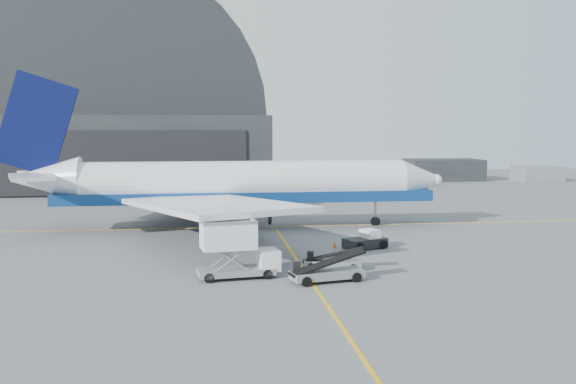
{
  "coord_description": "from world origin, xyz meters",
  "views": [
    {
      "loc": [
        -6.92,
        -45.68,
        10.57
      ],
      "look_at": [
        0.35,
        11.61,
        4.5
      ],
      "focal_mm": 40.0,
      "sensor_mm": 36.0,
      "label": 1
    }
  ],
  "objects": [
    {
      "name": "belt_loader_a",
      "position": [
        0.99,
        -3.87,
        0.62
      ],
      "size": [
        5.41,
        2.74,
        2.02
      ],
      "rotation": [
        0.0,
        0.0,
        0.22
      ],
      "color": "gray",
      "rests_on": "ground"
    },
    {
      "name": "distant_bldg_b",
      "position": [
        55.0,
        68.0,
        0.0
      ],
      "size": [
        8.0,
        6.0,
        2.8
      ],
      "primitive_type": "cube",
      "color": "gray",
      "rests_on": "ground"
    },
    {
      "name": "distant_bldg_a",
      "position": [
        38.0,
        72.0,
        0.0
      ],
      "size": [
        14.0,
        8.0,
        4.0
      ],
      "primitive_type": "cube",
      "color": "black",
      "rests_on": "ground"
    },
    {
      "name": "traffic_cone",
      "position": [
        3.94,
        7.91,
        0.24
      ],
      "size": [
        0.35,
        0.35,
        0.51
      ],
      "color": "#EC4407",
      "rests_on": "ground"
    },
    {
      "name": "taxi_lines",
      "position": [
        0.0,
        12.67,
        0.01
      ],
      "size": [
        80.0,
        42.12,
        0.02
      ],
      "color": "gold",
      "rests_on": "ground"
    },
    {
      "name": "ground",
      "position": [
        0.0,
        0.0,
        0.0
      ],
      "size": [
        200.0,
        200.0,
        0.0
      ],
      "primitive_type": "plane",
      "color": "#565659",
      "rests_on": "ground"
    },
    {
      "name": "catering_truck",
      "position": [
        -5.05,
        -2.06,
        1.95
      ],
      "size": [
        5.85,
        2.85,
        3.86
      ],
      "rotation": [
        0.0,
        0.0,
        0.14
      ],
      "color": "gray",
      "rests_on": "ground"
    },
    {
      "name": "airliner",
      "position": [
        -4.83,
        19.52,
        4.46
      ],
      "size": [
        45.46,
        44.08,
        15.95
      ],
      "color": "white",
      "rests_on": "ground"
    },
    {
      "name": "pushback_tug",
      "position": [
        6.56,
        7.31,
        0.61
      ],
      "size": [
        4.01,
        3.15,
        1.64
      ],
      "rotation": [
        0.0,
        0.0,
        0.38
      ],
      "color": "black",
      "rests_on": "ground"
    },
    {
      "name": "hangar",
      "position": [
        -22.0,
        64.95,
        9.54
      ],
      "size": [
        50.0,
        28.3,
        28.0
      ],
      "color": "black",
      "rests_on": "ground"
    },
    {
      "name": "belt_loader_b",
      "position": [
        2.14,
        -0.17,
        0.52
      ],
      "size": [
        4.54,
        2.39,
        1.7
      ],
      "rotation": [
        0.0,
        0.0,
        -0.24
      ],
      "color": "gray",
      "rests_on": "ground"
    }
  ]
}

